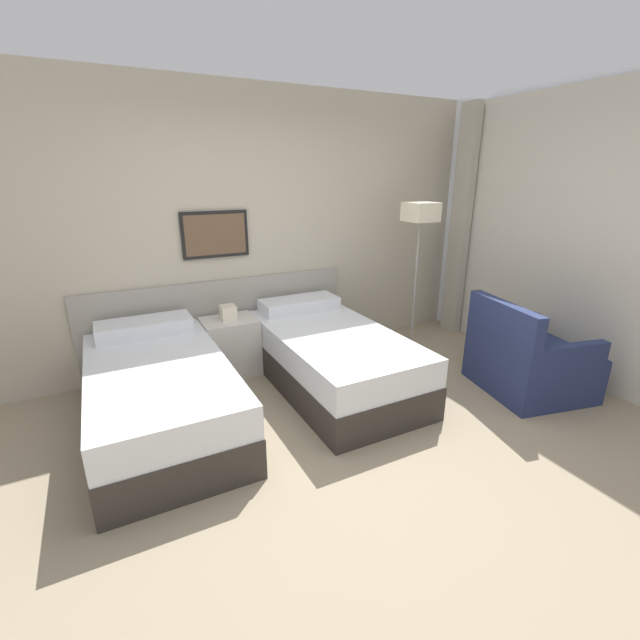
# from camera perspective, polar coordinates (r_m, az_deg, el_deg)

# --- Properties ---
(ground_plane) EXTENTS (16.00, 16.00, 0.00)m
(ground_plane) POSITION_cam_1_polar(r_m,az_deg,el_deg) (3.15, 5.22, -17.97)
(ground_plane) COLOR gray
(wall_headboard) EXTENTS (10.00, 0.10, 2.70)m
(wall_headboard) POSITION_cam_1_polar(r_m,az_deg,el_deg) (4.44, -9.33, 11.08)
(wall_headboard) COLOR #B7AD99
(wall_headboard) RESTS_ON ground_plane
(wall_window) EXTENTS (0.21, 4.56, 2.70)m
(wall_window) POSITION_cam_1_polar(r_m,az_deg,el_deg) (4.46, 36.06, 8.30)
(wall_window) COLOR white
(wall_window) RESTS_ON ground_plane
(bed_near_door) EXTENTS (1.00, 1.90, 0.67)m
(bed_near_door) POSITION_cam_1_polar(r_m,az_deg,el_deg) (3.57, -20.50, -9.14)
(bed_near_door) COLOR #332D28
(bed_near_door) RESTS_ON ground_plane
(bed_near_window) EXTENTS (1.00, 1.90, 0.67)m
(bed_near_window) POSITION_cam_1_polar(r_m,az_deg,el_deg) (3.98, 1.53, -4.95)
(bed_near_window) COLOR #332D28
(bed_near_window) RESTS_ON ground_plane
(nightstand) EXTENTS (0.51, 0.42, 0.70)m
(nightstand) POSITION_cam_1_polar(r_m,az_deg,el_deg) (4.31, -11.84, -3.32)
(nightstand) COLOR beige
(nightstand) RESTS_ON ground_plane
(floor_lamp) EXTENTS (0.30, 0.30, 1.61)m
(floor_lamp) POSITION_cam_1_polar(r_m,az_deg,el_deg) (4.72, 13.18, 12.48)
(floor_lamp) COLOR #9E9993
(floor_lamp) RESTS_ON ground_plane
(armchair) EXTENTS (0.99, 1.02, 0.86)m
(armchair) POSITION_cam_1_polar(r_m,az_deg,el_deg) (4.32, 25.93, -5.08)
(armchair) COLOR navy
(armchair) RESTS_ON ground_plane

